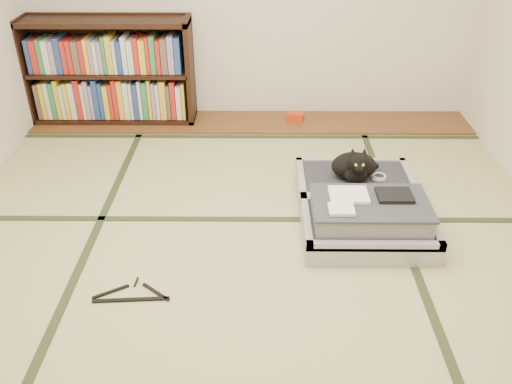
{
  "coord_description": "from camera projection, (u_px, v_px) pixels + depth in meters",
  "views": [
    {
      "loc": [
        0.07,
        -2.64,
        2.06
      ],
      "look_at": [
        0.05,
        0.35,
        0.25
      ],
      "focal_mm": 38.0,
      "sensor_mm": 36.0,
      "label": 1
    }
  ],
  "objects": [
    {
      "name": "hanger",
      "position": [
        132.0,
        295.0,
        3.01
      ],
      "size": [
        0.44,
        0.21,
        0.01
      ],
      "color": "black",
      "rests_on": "floor"
    },
    {
      "name": "suitcase",
      "position": [
        362.0,
        207.0,
        3.59
      ],
      "size": [
        0.82,
        1.09,
        0.32
      ],
      "color": "#A2A1A6",
      "rests_on": "floor"
    },
    {
      "name": "room_shell",
      "position": [
        245.0,
        12.0,
        2.57
      ],
      "size": [
        4.5,
        4.5,
        4.5
      ],
      "color": "white",
      "rests_on": "ground"
    },
    {
      "name": "floor",
      "position": [
        247.0,
        256.0,
        3.32
      ],
      "size": [
        4.5,
        4.5,
        0.0
      ],
      "primitive_type": "plane",
      "color": "tan",
      "rests_on": "ground"
    },
    {
      "name": "cat",
      "position": [
        355.0,
        166.0,
        3.76
      ],
      "size": [
        0.36,
        0.37,
        0.29
      ],
      "color": "black",
      "rests_on": "suitcase"
    },
    {
      "name": "red_item",
      "position": [
        295.0,
        117.0,
        5.03
      ],
      "size": [
        0.17,
        0.13,
        0.07
      ],
      "primitive_type": "cube",
      "rotation": [
        0.0,
        0.0,
        -0.26
      ],
      "color": "red",
      "rests_on": "wood_strip"
    },
    {
      "name": "wood_strip",
      "position": [
        252.0,
        122.0,
        5.03
      ],
      "size": [
        4.0,
        0.5,
        0.02
      ],
      "primitive_type": "cube",
      "color": "brown",
      "rests_on": "ground"
    },
    {
      "name": "bookcase",
      "position": [
        110.0,
        74.0,
        4.87
      ],
      "size": [
        1.49,
        0.34,
        0.96
      ],
      "color": "black",
      "rests_on": "wood_strip"
    },
    {
      "name": "cable_coil",
      "position": [
        379.0,
        177.0,
        3.83
      ],
      "size": [
        0.11,
        0.11,
        0.03
      ],
      "color": "white",
      "rests_on": "suitcase"
    },
    {
      "name": "tatami_borders",
      "position": [
        249.0,
        212.0,
        3.74
      ],
      "size": [
        4.0,
        4.5,
        0.01
      ],
      "color": "#2D381E",
      "rests_on": "ground"
    }
  ]
}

